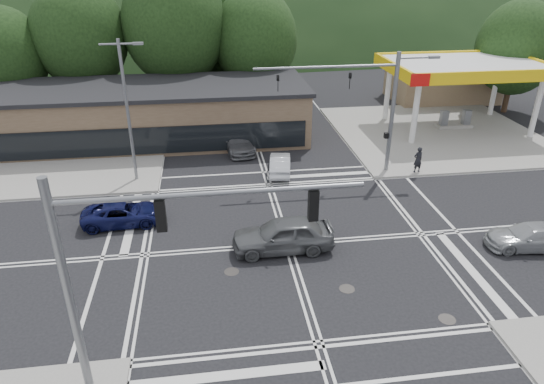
{
  "coord_description": "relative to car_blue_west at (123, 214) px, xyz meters",
  "views": [
    {
      "loc": [
        -3.7,
        -20.76,
        13.39
      ],
      "look_at": [
        -0.35,
        3.3,
        1.4
      ],
      "focal_mm": 32.0,
      "sensor_mm": 36.0,
      "label": 1
    }
  ],
  "objects": [
    {
      "name": "ground",
      "position": [
        8.57,
        -3.34,
        -0.61
      ],
      "size": [
        120.0,
        120.0,
        0.0
      ],
      "primitive_type": "plane",
      "color": "black",
      "rests_on": "ground"
    },
    {
      "name": "car_queue_a",
      "position": [
        9.57,
        5.66,
        0.03
      ],
      "size": [
        1.96,
        4.03,
        1.27
      ],
      "primitive_type": "imported",
      "rotation": [
        0.0,
        0.0,
        2.98
      ],
      "color": "silver",
      "rests_on": "ground"
    },
    {
      "name": "commercial_row",
      "position": [
        0.57,
        13.66,
        1.39
      ],
      "size": [
        24.0,
        8.0,
        4.0
      ],
      "primitive_type": "cube",
      "color": "brown",
      "rests_on": "ground"
    },
    {
      "name": "tree_n_c",
      "position": [
        9.57,
        20.66,
        5.88
      ],
      "size": [
        7.6,
        7.6,
        10.87
      ],
      "color": "#382619",
      "rests_on": "ground"
    },
    {
      "name": "streetlight_nw",
      "position": [
        0.13,
        5.66,
        4.44
      ],
      "size": [
        2.5,
        0.25,
        9.0
      ],
      "color": "slate",
      "rests_on": "ground"
    },
    {
      "name": "hill_north",
      "position": [
        8.57,
        86.66,
        -0.61
      ],
      "size": [
        252.0,
        126.0,
        140.0
      ],
      "primitive_type": "ellipsoid",
      "color": "black",
      "rests_on": "ground"
    },
    {
      "name": "sidewalk_ne",
      "position": [
        23.57,
        11.66,
        -0.53
      ],
      "size": [
        16.0,
        16.0,
        0.15
      ],
      "primitive_type": "cube",
      "color": "gray",
      "rests_on": "ground"
    },
    {
      "name": "car_queue_b",
      "position": [
        11.7,
        13.23,
        0.07
      ],
      "size": [
        2.11,
        4.14,
        1.35
      ],
      "primitive_type": "imported",
      "rotation": [
        0.0,
        0.0,
        3.01
      ],
      "color": "silver",
      "rests_on": "ground"
    },
    {
      "name": "tree_n_e",
      "position": [
        6.57,
        24.66,
        6.53
      ],
      "size": [
        8.4,
        8.4,
        11.98
      ],
      "color": "#382619",
      "rests_on": "ground"
    },
    {
      "name": "car_blue_west",
      "position": [
        0.0,
        0.0,
        0.0
      ],
      "size": [
        4.47,
        2.22,
        1.22
      ],
      "primitive_type": "imported",
      "rotation": [
        0.0,
        0.0,
        1.62
      ],
      "color": "#0D113D",
      "rests_on": "ground"
    },
    {
      "name": "tree_n_d",
      "position": [
        -11.43,
        19.66,
        5.23
      ],
      "size": [
        6.8,
        6.8,
        9.76
      ],
      "color": "#382619",
      "rests_on": "ground"
    },
    {
      "name": "signal_mast_ne",
      "position": [
        15.52,
        4.86,
        4.46
      ],
      "size": [
        11.65,
        0.3,
        8.0
      ],
      "color": "slate",
      "rests_on": "ground"
    },
    {
      "name": "car_northbound",
      "position": [
        7.01,
        10.22,
        0.09
      ],
      "size": [
        2.71,
        5.07,
        1.4
      ],
      "primitive_type": "imported",
      "rotation": [
        0.0,
        0.0,
        0.16
      ],
      "color": "#595B5E",
      "rests_on": "ground"
    },
    {
      "name": "gas_station_canopy",
      "position": [
        25.56,
        12.65,
        4.43
      ],
      "size": [
        12.32,
        8.34,
        5.75
      ],
      "color": "silver",
      "rests_on": "ground"
    },
    {
      "name": "pedestrian",
      "position": [
        18.64,
        4.16,
        0.43
      ],
      "size": [
        0.72,
        0.54,
        1.78
      ],
      "primitive_type": "imported",
      "rotation": [
        0.0,
        0.0,
        3.33
      ],
      "color": "black",
      "rests_on": "sidewalk_ne"
    },
    {
      "name": "sidewalk_nw",
      "position": [
        -6.43,
        11.66,
        -0.53
      ],
      "size": [
        16.0,
        16.0,
        0.15
      ],
      "primitive_type": "cube",
      "color": "gray",
      "rests_on": "ground"
    },
    {
      "name": "car_silver_east",
      "position": [
        20.61,
        -5.31,
        0.03
      ],
      "size": [
        4.58,
        2.36,
        1.27
      ],
      "primitive_type": "imported",
      "rotation": [
        0.0,
        0.0,
        -1.71
      ],
      "color": "#989B9F",
      "rests_on": "ground"
    },
    {
      "name": "car_grey_center",
      "position": [
        8.24,
        -3.78,
        0.25
      ],
      "size": [
        5.04,
        2.03,
        1.72
      ],
      "primitive_type": "imported",
      "rotation": [
        0.0,
        0.0,
        -1.57
      ],
      "color": "#545658",
      "rests_on": "ground"
    },
    {
      "name": "tree_n_a",
      "position": [
        -5.43,
        20.66,
        6.53
      ],
      "size": [
        8.0,
        8.0,
        11.75
      ],
      "color": "#382619",
      "rests_on": "ground"
    },
    {
      "name": "convenience_store",
      "position": [
        28.57,
        21.66,
        1.29
      ],
      "size": [
        10.0,
        6.0,
        3.8
      ],
      "primitive_type": "cube",
      "color": "#846B4F",
      "rests_on": "ground"
    },
    {
      "name": "signal_mast_sw",
      "position": [
        2.18,
        -11.54,
        4.51
      ],
      "size": [
        9.14,
        0.28,
        8.0
      ],
      "color": "slate",
      "rests_on": "ground"
    },
    {
      "name": "tree_n_b",
      "position": [
        2.57,
        20.66,
        7.18
      ],
      "size": [
        9.0,
        9.0,
        12.98
      ],
      "color": "#382619",
      "rests_on": "ground"
    },
    {
      "name": "tree_ne",
      "position": [
        32.57,
        16.66,
        5.23
      ],
      "size": [
        7.2,
        7.2,
        9.99
      ],
      "color": "#382619",
      "rests_on": "ground"
    }
  ]
}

